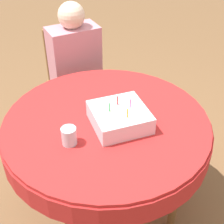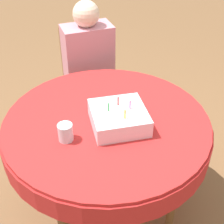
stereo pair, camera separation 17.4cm
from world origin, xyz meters
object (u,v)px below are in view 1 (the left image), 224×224
chair (73,78)px  person (76,61)px  birthday_cake (120,117)px  drinking_glass (69,136)px

chair → person: bearing=-90.0°
person → birthday_cake: person is taller
chair → birthday_cake: (0.03, -0.99, 0.29)m
birthday_cake → drinking_glass: size_ratio=3.07×
person → drinking_glass: person is taller
birthday_cake → drinking_glass: birthday_cake is taller
person → drinking_glass: size_ratio=12.08×
birthday_cake → person: bearing=91.1°
chair → drinking_glass: (-0.27, -1.05, 0.29)m
drinking_glass → birthday_cake: bearing=10.9°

